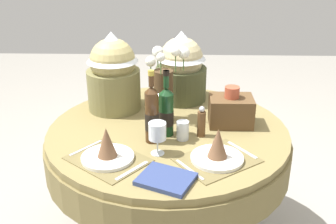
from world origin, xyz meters
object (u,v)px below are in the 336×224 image
(wine_bottle_left, at_px, (166,111))
(wine_glass_left, at_px, (157,132))
(tumbler_near_left, at_px, (183,130))
(place_setting_right, at_px, (217,151))
(pepper_mill, at_px, (201,123))
(gift_tub_back_centre, at_px, (181,65))
(woven_basket_side_right, at_px, (231,110))
(dining_table, at_px, (168,151))
(gift_tub_back_left, at_px, (113,69))
(flower_vase, at_px, (164,87))
(place_setting_left, at_px, (107,151))
(wine_bottle_centre, at_px, (152,115))
(book_on_table, at_px, (166,179))

(wine_bottle_left, distance_m, wine_glass_left, 0.20)
(wine_glass_left, bearing_deg, tumbler_near_left, 51.83)
(place_setting_right, distance_m, pepper_mill, 0.25)
(tumbler_near_left, distance_m, gift_tub_back_centre, 0.56)
(wine_bottle_left, height_order, tumbler_near_left, wine_bottle_left)
(tumbler_near_left, xyz_separation_m, woven_basket_side_right, (0.26, 0.18, 0.03))
(dining_table, bearing_deg, tumbler_near_left, -57.01)
(wine_bottle_left, height_order, gift_tub_back_left, gift_tub_back_left)
(dining_table, bearing_deg, gift_tub_back_left, 140.58)
(flower_vase, bearing_deg, gift_tub_back_left, 153.40)
(place_setting_left, bearing_deg, wine_bottle_left, 45.35)
(pepper_mill, xyz_separation_m, gift_tub_back_centre, (-0.10, 0.50, 0.15))
(flower_vase, distance_m, wine_bottle_centre, 0.27)
(book_on_table, bearing_deg, wine_bottle_left, 115.78)
(wine_bottle_left, height_order, wine_glass_left, wine_bottle_left)
(wine_bottle_left, bearing_deg, wine_glass_left, -99.79)
(wine_glass_left, bearing_deg, pepper_mill, 41.36)
(wine_bottle_centre, bearing_deg, place_setting_right, -29.98)
(wine_bottle_left, xyz_separation_m, pepper_mill, (0.18, -0.01, -0.05))
(book_on_table, distance_m, gift_tub_back_left, 0.86)
(gift_tub_back_centre, bearing_deg, book_on_table, -93.88)
(flower_vase, relative_size, tumbler_near_left, 4.34)
(place_setting_right, bearing_deg, place_setting_left, -179.11)
(place_setting_right, relative_size, wine_bottle_centre, 1.17)
(place_setting_left, height_order, woven_basket_side_right, woven_basket_side_right)
(wine_bottle_left, bearing_deg, place_setting_right, -46.78)
(wine_bottle_left, xyz_separation_m, gift_tub_back_centre, (0.07, 0.48, 0.09))
(dining_table, distance_m, wine_glass_left, 0.37)
(pepper_mill, bearing_deg, place_setting_left, -150.31)
(pepper_mill, distance_m, woven_basket_side_right, 0.22)
(gift_tub_back_centre, bearing_deg, woven_basket_side_right, -52.99)
(wine_glass_left, xyz_separation_m, book_on_table, (0.05, -0.23, -0.10))
(place_setting_left, distance_m, place_setting_right, 0.50)
(flower_vase, relative_size, wine_glass_left, 2.64)
(dining_table, xyz_separation_m, gift_tub_back_centre, (0.07, 0.41, 0.36))
(tumbler_near_left, bearing_deg, pepper_mill, 21.29)
(wine_bottle_left, bearing_deg, tumbler_near_left, -30.92)
(wine_glass_left, height_order, pepper_mill, pepper_mill)
(flower_vase, xyz_separation_m, tumbler_near_left, (0.10, -0.23, -0.14))
(wine_bottle_left, height_order, gift_tub_back_centre, gift_tub_back_centre)
(gift_tub_back_centre, bearing_deg, place_setting_right, -77.48)
(book_on_table, bearing_deg, wine_bottle_centre, 126.92)
(book_on_table, bearing_deg, pepper_mill, 92.48)
(wine_bottle_centre, distance_m, woven_basket_side_right, 0.46)
(wine_bottle_left, bearing_deg, flower_vase, 95.18)
(gift_tub_back_left, bearing_deg, book_on_table, -66.84)
(wine_bottle_left, xyz_separation_m, wine_glass_left, (-0.03, -0.20, -0.01))
(book_on_table, xyz_separation_m, woven_basket_side_right, (0.33, 0.56, 0.07))
(wine_bottle_centre, bearing_deg, place_setting_left, -136.03)
(gift_tub_back_centre, height_order, woven_basket_side_right, gift_tub_back_centre)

